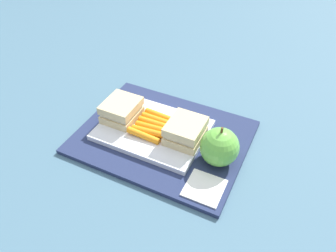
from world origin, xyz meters
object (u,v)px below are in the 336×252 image
Objects in this scene: paper_napkin at (204,188)px; food_tray at (153,130)px; carrot_sticks_bundle at (153,125)px; sandwich_half_left at (122,110)px; sandwich_half_right at (186,131)px; apple at (219,147)px.

food_tray is at bearing 149.32° from paper_napkin.
paper_napkin is (0.16, -0.10, -0.02)m from carrot_sticks_bundle.
sandwich_half_left is 1.00× the size of sandwich_half_right.
paper_napkin is at bearing -88.58° from apple.
apple reaches higher than sandwich_half_right.
sandwich_half_right is 0.08m from carrot_sticks_bundle.
apple is at bearing -6.47° from carrot_sticks_bundle.
sandwich_half_left is at bearing 180.00° from sandwich_half_right.
carrot_sticks_bundle is 0.19m from paper_napkin.
sandwich_half_right reaches higher than paper_napkin.
carrot_sticks_bundle is at bearing 149.31° from paper_napkin.
food_tray is 0.01m from carrot_sticks_bundle.
carrot_sticks_bundle is 0.99× the size of apple.
food_tray is 3.29× the size of paper_napkin.
carrot_sticks_bundle is (-0.00, 0.00, 0.01)m from food_tray.
paper_napkin is (0.16, -0.09, -0.00)m from food_tray.
sandwich_half_left is (-0.08, 0.00, 0.03)m from food_tray.
carrot_sticks_bundle is 0.16m from apple.
sandwich_half_left is 0.91× the size of carrot_sticks_bundle.
sandwich_half_left is 0.26m from paper_napkin.
apple is (0.16, -0.02, 0.02)m from carrot_sticks_bundle.
sandwich_half_right is (0.08, 0.00, 0.03)m from food_tray.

